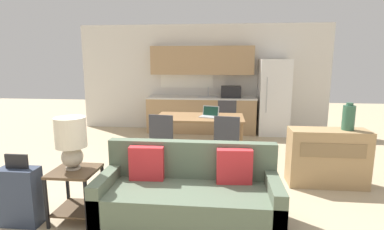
{
  "coord_description": "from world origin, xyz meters",
  "views": [
    {
      "loc": [
        0.54,
        -3.16,
        1.82
      ],
      "look_at": [
        0.05,
        1.5,
        0.95
      ],
      "focal_mm": 28.0,
      "sensor_mm": 36.0,
      "label": 1
    }
  ],
  "objects_px": {
    "table_lamp": "(71,139)",
    "credenza": "(327,158)",
    "laptop": "(210,114)",
    "suitcase": "(20,196)",
    "vase": "(349,117)",
    "dining_chair_far_right": "(227,121)",
    "side_table": "(76,186)",
    "refrigerator": "(274,97)",
    "dining_table": "(200,120)",
    "dining_chair_near_left": "(164,140)",
    "dining_chair_near_right": "(227,142)",
    "couch": "(189,192)"
  },
  "relations": [
    {
      "from": "refrigerator",
      "to": "dining_chair_far_right",
      "type": "bearing_deg",
      "value": -136.54
    },
    {
      "from": "vase",
      "to": "suitcase",
      "type": "distance_m",
      "value": 4.3
    },
    {
      "from": "credenza",
      "to": "dining_chair_near_left",
      "type": "relative_size",
      "value": 1.16
    },
    {
      "from": "vase",
      "to": "dining_chair_far_right",
      "type": "xyz_separation_m",
      "value": [
        -1.68,
        1.98,
        -0.5
      ]
    },
    {
      "from": "dining_chair_far_right",
      "to": "dining_chair_near_right",
      "type": "height_order",
      "value": "same"
    },
    {
      "from": "refrigerator",
      "to": "dining_table",
      "type": "distance_m",
      "value": 2.52
    },
    {
      "from": "dining_chair_near_right",
      "to": "laptop",
      "type": "relative_size",
      "value": 2.48
    },
    {
      "from": "dining_table",
      "to": "side_table",
      "type": "distance_m",
      "value": 2.78
    },
    {
      "from": "side_table",
      "to": "credenza",
      "type": "distance_m",
      "value": 3.43
    },
    {
      "from": "dining_chair_far_right",
      "to": "laptop",
      "type": "bearing_deg",
      "value": -113.24
    },
    {
      "from": "table_lamp",
      "to": "credenza",
      "type": "distance_m",
      "value": 3.49
    },
    {
      "from": "vase",
      "to": "credenza",
      "type": "bearing_deg",
      "value": -177.09
    },
    {
      "from": "side_table",
      "to": "table_lamp",
      "type": "distance_m",
      "value": 0.55
    },
    {
      "from": "table_lamp",
      "to": "vase",
      "type": "distance_m",
      "value": 3.68
    },
    {
      "from": "vase",
      "to": "laptop",
      "type": "bearing_deg",
      "value": 150.21
    },
    {
      "from": "refrigerator",
      "to": "couch",
      "type": "distance_m",
      "value": 4.58
    },
    {
      "from": "dining_chair_far_right",
      "to": "laptop",
      "type": "distance_m",
      "value": 0.94
    },
    {
      "from": "dining_chair_near_left",
      "to": "suitcase",
      "type": "xyz_separation_m",
      "value": [
        -1.24,
        -1.84,
        -0.18
      ]
    },
    {
      "from": "table_lamp",
      "to": "credenza",
      "type": "relative_size",
      "value": 0.54
    },
    {
      "from": "dining_chair_near_right",
      "to": "laptop",
      "type": "distance_m",
      "value": 0.93
    },
    {
      "from": "dining_chair_near_left",
      "to": "suitcase",
      "type": "distance_m",
      "value": 2.23
    },
    {
      "from": "dining_chair_near_left",
      "to": "dining_chair_near_right",
      "type": "relative_size",
      "value": 1.0
    },
    {
      "from": "credenza",
      "to": "dining_chair_far_right",
      "type": "xyz_separation_m",
      "value": [
        -1.43,
        1.99,
        0.09
      ]
    },
    {
      "from": "laptop",
      "to": "suitcase",
      "type": "bearing_deg",
      "value": -108.13
    },
    {
      "from": "credenza",
      "to": "refrigerator",
      "type": "bearing_deg",
      "value": 95.52
    },
    {
      "from": "dining_chair_far_right",
      "to": "credenza",
      "type": "bearing_deg",
      "value": -55.21
    },
    {
      "from": "suitcase",
      "to": "dining_table",
      "type": "bearing_deg",
      "value": 56.1
    },
    {
      "from": "table_lamp",
      "to": "credenza",
      "type": "bearing_deg",
      "value": 21.61
    },
    {
      "from": "refrigerator",
      "to": "dining_chair_near_right",
      "type": "bearing_deg",
      "value": -112.83
    },
    {
      "from": "refrigerator",
      "to": "side_table",
      "type": "bearing_deg",
      "value": -123.36
    },
    {
      "from": "credenza",
      "to": "vase",
      "type": "bearing_deg",
      "value": 2.91
    },
    {
      "from": "side_table",
      "to": "dining_chair_near_left",
      "type": "height_order",
      "value": "dining_chair_near_left"
    },
    {
      "from": "couch",
      "to": "dining_chair_far_right",
      "type": "xyz_separation_m",
      "value": [
        0.46,
        3.18,
        0.17
      ]
    },
    {
      "from": "dining_table",
      "to": "vase",
      "type": "xyz_separation_m",
      "value": [
        2.2,
        -1.17,
        0.31
      ]
    },
    {
      "from": "vase",
      "to": "dining_chair_near_left",
      "type": "distance_m",
      "value": 2.8
    },
    {
      "from": "table_lamp",
      "to": "credenza",
      "type": "xyz_separation_m",
      "value": [
        3.2,
        1.27,
        -0.53
      ]
    },
    {
      "from": "refrigerator",
      "to": "dining_chair_near_left",
      "type": "height_order",
      "value": "refrigerator"
    },
    {
      "from": "credenza",
      "to": "suitcase",
      "type": "relative_size",
      "value": 1.35
    },
    {
      "from": "dining_chair_far_right",
      "to": "laptop",
      "type": "height_order",
      "value": "laptop"
    },
    {
      "from": "table_lamp",
      "to": "suitcase",
      "type": "distance_m",
      "value": 0.83
    },
    {
      "from": "laptop",
      "to": "suitcase",
      "type": "xyz_separation_m",
      "value": [
        -1.96,
        -2.63,
        -0.48
      ]
    },
    {
      "from": "suitcase",
      "to": "dining_chair_far_right",
      "type": "bearing_deg",
      "value": 56.35
    },
    {
      "from": "table_lamp",
      "to": "dining_table",
      "type": "bearing_deg",
      "value": 62.94
    },
    {
      "from": "side_table",
      "to": "laptop",
      "type": "height_order",
      "value": "laptop"
    },
    {
      "from": "refrigerator",
      "to": "laptop",
      "type": "height_order",
      "value": "refrigerator"
    },
    {
      "from": "dining_table",
      "to": "laptop",
      "type": "relative_size",
      "value": 4.27
    },
    {
      "from": "table_lamp",
      "to": "dining_chair_near_right",
      "type": "bearing_deg",
      "value": 42.53
    },
    {
      "from": "side_table",
      "to": "vase",
      "type": "distance_m",
      "value": 3.71
    },
    {
      "from": "suitcase",
      "to": "refrigerator",
      "type": "bearing_deg",
      "value": 52.84
    },
    {
      "from": "side_table",
      "to": "refrigerator",
      "type": "bearing_deg",
      "value": 56.64
    }
  ]
}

